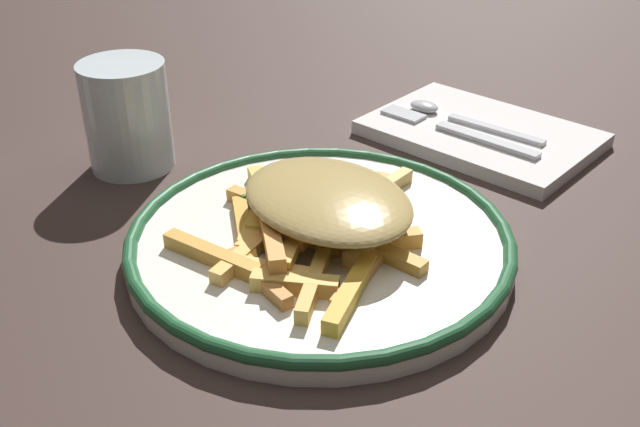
# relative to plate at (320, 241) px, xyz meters

# --- Properties ---
(ground_plane) EXTENTS (2.60, 2.60, 0.00)m
(ground_plane) POSITION_rel_plate_xyz_m (0.00, 0.00, -0.01)
(ground_plane) COLOR #3E2D29
(plate) EXTENTS (0.30, 0.30, 0.02)m
(plate) POSITION_rel_plate_xyz_m (0.00, 0.00, 0.00)
(plate) COLOR white
(plate) RESTS_ON ground_plane
(fries_heap) EXTENTS (0.22, 0.20, 0.04)m
(fries_heap) POSITION_rel_plate_xyz_m (-0.00, -0.00, 0.03)
(fries_heap) COLOR gold
(fries_heap) RESTS_ON plate
(napkin) EXTENTS (0.15, 0.22, 0.01)m
(napkin) POSITION_rel_plate_xyz_m (0.26, 0.01, -0.00)
(napkin) COLOR silver
(napkin) RESTS_ON ground_plane
(fork) EXTENTS (0.02, 0.18, 0.00)m
(fork) POSITION_rel_plate_xyz_m (0.24, 0.02, 0.00)
(fork) COLOR silver
(fork) RESTS_ON napkin
(spoon) EXTENTS (0.02, 0.15, 0.01)m
(spoon) POSITION_rel_plate_xyz_m (0.26, 0.05, 0.01)
(spoon) COLOR silver
(spoon) RESTS_ON napkin
(water_glass) EXTENTS (0.08, 0.08, 0.10)m
(water_glass) POSITION_rel_plate_xyz_m (-0.00, 0.23, 0.04)
(water_glass) COLOR silver
(water_glass) RESTS_ON ground_plane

